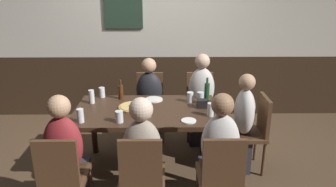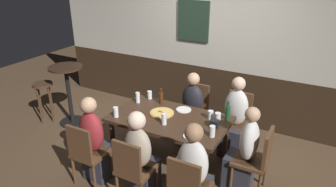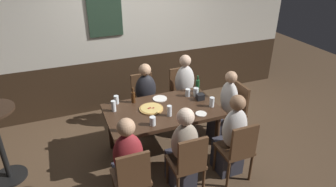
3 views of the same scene
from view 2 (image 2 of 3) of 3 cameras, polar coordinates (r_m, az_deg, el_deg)
ground_plane at (r=4.54m, az=0.22°, el=-12.72°), size 12.00×12.00×0.00m
wall_back at (r=5.36m, az=8.72°, el=8.30°), size 6.40×0.13×2.60m
dining_table at (r=4.18m, az=0.23°, el=-5.44°), size 1.56×0.92×0.74m
chair_head_east at (r=3.93m, az=16.09°, el=-11.31°), size 0.40×0.40×0.88m
chair_right_far at (r=4.76m, az=12.64°, el=-4.44°), size 0.40×0.40×0.88m
chair_mid_far at (r=4.96m, az=5.04°, el=-2.76°), size 0.40×0.40×0.88m
chair_left_near at (r=4.02m, az=-14.72°, el=-10.29°), size 0.40×0.40×0.88m
chair_right_near at (r=3.37m, az=3.61°, el=-16.87°), size 0.40×0.40×0.88m
chair_mid_near at (r=3.65m, az=-6.49°, el=-13.46°), size 0.40×0.40×0.88m
person_head_east at (r=3.97m, az=13.75°, el=-11.01°), size 0.37×0.34×1.14m
person_right_far at (r=4.62m, az=12.07°, el=-5.22°), size 0.34×0.37×1.19m
person_mid_far at (r=4.83m, az=4.25°, el=-3.71°), size 0.34×0.37×1.13m
person_left_near at (r=4.11m, az=-13.21°, el=-9.20°), size 0.34×0.37×1.18m
person_right_near at (r=3.48m, az=4.78°, el=-15.24°), size 0.34×0.37×1.19m
person_mid_near at (r=3.75m, az=-5.06°, el=-12.23°), size 0.34×0.37×1.16m
pizza at (r=4.24m, az=-1.13°, el=-3.57°), size 0.33×0.33×0.03m
pint_glass_amber at (r=4.68m, az=-3.40°, el=-0.35°), size 0.07×0.07×0.12m
highball_clear at (r=3.73m, az=8.13°, el=-6.98°), size 0.07×0.07×0.14m
beer_glass_tall at (r=3.99m, az=-5.19°, el=-4.89°), size 0.08×0.08×0.12m
tumbler_short at (r=4.05m, az=9.13°, el=-4.49°), size 0.08×0.08×0.13m
pint_glass_stout at (r=4.12m, az=7.83°, el=-4.02°), size 0.08×0.08×0.12m
pint_glass_pale at (r=4.19m, az=-9.57°, el=-3.49°), size 0.07×0.07×0.14m
tumbler_water at (r=4.56m, az=-5.59°, el=-0.86°), size 0.06×0.06×0.16m
beer_glass_half at (r=3.95m, az=-0.73°, el=-4.81°), size 0.06×0.06×0.15m
beer_bottle_green at (r=4.12m, az=10.94°, el=-3.43°), size 0.06×0.06×0.27m
beer_bottle_brown at (r=4.51m, az=-1.28°, el=-0.75°), size 0.06×0.06×0.23m
plate_white_large at (r=4.34m, az=2.91°, el=-2.99°), size 0.21×0.21×0.01m
plate_white_small at (r=3.72m, az=3.94°, el=-7.85°), size 0.15×0.15×0.01m
condiment_caddy at (r=3.95m, az=8.56°, el=-5.46°), size 0.11×0.09×0.09m
side_bar_table at (r=5.56m, az=-17.84°, el=0.50°), size 0.56×0.56×1.05m
bar_stool at (r=5.81m, az=-21.93°, el=0.34°), size 0.34×0.34×0.72m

